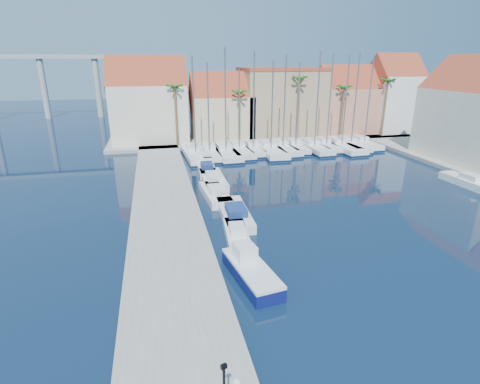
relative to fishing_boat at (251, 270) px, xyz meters
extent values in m
plane|color=black|center=(4.21, -2.92, -0.66)|extent=(260.00, 260.00, 0.00)
cube|color=gray|center=(-4.79, 10.58, -0.41)|extent=(6.00, 77.00, 0.50)
cube|color=gray|center=(14.21, 45.08, -0.41)|extent=(54.00, 16.00, 0.50)
sphere|color=white|center=(-3.25, -10.68, 2.52)|extent=(0.33, 0.33, 0.33)
cube|color=black|center=(-3.70, -10.82, 3.45)|extent=(0.23, 0.17, 0.15)
cube|color=#0E1654|center=(0.03, -0.17, -0.23)|extent=(2.76, 5.91, 0.85)
cube|color=white|center=(0.03, -0.17, 0.29)|extent=(2.76, 5.91, 0.19)
cube|color=white|center=(-0.15, 0.96, 0.81)|extent=(1.45, 1.69, 1.04)
cube|color=white|center=(0.33, 5.68, -0.26)|extent=(2.11, 5.25, 0.80)
cube|color=white|center=(0.29, 5.17, 0.44)|extent=(1.31, 1.89, 0.60)
cube|color=white|center=(1.07, 9.74, -0.26)|extent=(2.56, 7.29, 0.80)
cube|color=navy|center=(1.04, 9.02, 0.44)|extent=(1.70, 2.58, 0.60)
cube|color=white|center=(0.26, 15.23, -0.26)|extent=(2.52, 6.75, 0.80)
cube|color=white|center=(0.30, 14.57, 0.44)|extent=(1.62, 2.41, 0.60)
cube|color=white|center=(0.82, 20.04, -0.26)|extent=(2.48, 7.48, 0.80)
cube|color=white|center=(0.81, 19.30, 0.44)|extent=(1.70, 2.63, 0.60)
cube|color=white|center=(0.69, 24.47, -0.26)|extent=(2.28, 6.32, 0.80)
cube|color=navy|center=(0.66, 23.84, 0.44)|extent=(1.50, 2.24, 0.60)
cube|color=white|center=(1.20, 30.00, -0.26)|extent=(2.27, 6.05, 0.80)
cube|color=white|center=(1.16, 29.40, 0.44)|extent=(1.46, 2.16, 0.60)
cube|color=white|center=(0.22, 34.89, -0.26)|extent=(2.68, 7.23, 0.80)
cube|color=white|center=(0.18, 34.18, 0.44)|extent=(1.73, 2.58, 0.60)
cube|color=white|center=(28.21, 13.10, -0.26)|extent=(2.20, 6.20, 0.80)
cube|color=white|center=(28.23, 12.48, 0.44)|extent=(1.46, 2.20, 0.60)
cube|color=white|center=(0.21, 32.49, -0.16)|extent=(3.53, 11.57, 1.00)
cube|color=#0C1E3C|center=(0.21, 32.49, -0.48)|extent=(3.59, 11.63, 0.28)
cube|color=white|center=(0.15, 33.63, 0.64)|extent=(2.25, 3.53, 0.60)
cylinder|color=slate|center=(0.24, 31.91, 6.72)|extent=(0.20, 0.20, 12.77)
cube|color=white|center=(2.26, 32.72, -0.16)|extent=(2.97, 10.08, 1.00)
cube|color=#0C1E3C|center=(2.26, 32.72, -0.48)|extent=(3.04, 10.14, 0.28)
cube|color=white|center=(2.30, 33.72, 0.64)|extent=(1.93, 3.06, 0.60)
cylinder|color=slate|center=(2.24, 32.22, 6.30)|extent=(0.20, 0.20, 11.92)
cube|color=white|center=(4.58, 32.42, -0.16)|extent=(3.16, 11.12, 1.00)
cube|color=#0C1E3C|center=(4.58, 32.42, -0.48)|extent=(3.23, 11.18, 0.28)
cube|color=white|center=(4.55, 33.52, 0.64)|extent=(2.10, 3.37, 0.60)
cylinder|color=slate|center=(4.60, 31.87, 7.25)|extent=(0.20, 0.20, 13.81)
cube|color=white|center=(6.77, 33.39, -0.16)|extent=(2.88, 10.56, 1.00)
cube|color=#0C1E3C|center=(6.77, 33.39, -0.48)|extent=(2.94, 10.62, 0.28)
cube|color=white|center=(6.75, 34.45, 0.64)|extent=(1.96, 3.18, 0.60)
cylinder|color=slate|center=(6.78, 32.87, 5.86)|extent=(0.20, 0.20, 11.04)
cube|color=white|center=(8.91, 33.31, -0.16)|extent=(2.23, 8.17, 1.00)
cube|color=#0C1E3C|center=(8.91, 33.31, -0.48)|extent=(2.29, 8.23, 0.28)
cube|color=white|center=(8.90, 34.12, 0.64)|extent=(1.52, 2.46, 0.60)
cylinder|color=slate|center=(8.92, 32.90, 7.04)|extent=(0.20, 0.20, 13.40)
cube|color=white|center=(11.42, 32.58, -0.16)|extent=(3.52, 11.63, 1.00)
cube|color=#0C1E3C|center=(11.42, 32.58, -0.48)|extent=(3.58, 11.69, 0.28)
cube|color=white|center=(11.47, 33.73, 0.64)|extent=(2.25, 3.54, 0.60)
cylinder|color=slate|center=(11.39, 32.01, 6.39)|extent=(0.20, 0.20, 12.11)
cube|color=white|center=(13.53, 33.37, -0.16)|extent=(3.21, 10.40, 1.00)
cube|color=#0C1E3C|center=(13.53, 33.37, -0.48)|extent=(3.27, 10.46, 0.28)
cube|color=white|center=(13.47, 34.39, 0.64)|extent=(2.03, 3.18, 0.60)
cylinder|color=slate|center=(13.55, 32.85, 6.87)|extent=(0.20, 0.20, 13.06)
cube|color=white|center=(15.72, 33.49, -0.16)|extent=(2.46, 8.49, 1.00)
cube|color=#0C1E3C|center=(15.72, 33.49, -0.48)|extent=(2.52, 8.55, 0.28)
cube|color=white|center=(15.75, 34.33, 0.64)|extent=(1.61, 2.58, 0.60)
cylinder|color=slate|center=(15.71, 33.07, 6.28)|extent=(0.20, 0.20, 11.88)
cube|color=white|center=(18.38, 32.72, -0.16)|extent=(2.93, 10.01, 1.00)
cube|color=#0C1E3C|center=(18.38, 32.72, -0.48)|extent=(2.99, 10.08, 0.28)
cube|color=white|center=(18.35, 33.71, 0.64)|extent=(1.91, 3.04, 0.60)
cylinder|color=slate|center=(18.40, 32.22, 7.04)|extent=(0.20, 0.20, 13.40)
cube|color=white|center=(20.74, 33.29, -0.16)|extent=(2.72, 8.48, 1.00)
cube|color=#0C1E3C|center=(20.74, 33.29, -0.48)|extent=(2.79, 8.54, 0.28)
cube|color=white|center=(20.79, 34.13, 0.64)|extent=(1.68, 2.60, 0.60)
cylinder|color=slate|center=(20.71, 32.88, 6.83)|extent=(0.20, 0.20, 12.98)
cube|color=white|center=(22.86, 32.70, -0.16)|extent=(3.59, 11.70, 1.00)
cube|color=#0C1E3C|center=(22.86, 32.70, -0.48)|extent=(3.66, 11.76, 0.28)
cube|color=white|center=(22.80, 33.86, 0.64)|extent=(2.28, 3.57, 0.60)
cylinder|color=slate|center=(22.89, 32.12, 6.78)|extent=(0.20, 0.20, 12.88)
cube|color=white|center=(24.90, 33.32, -0.16)|extent=(3.14, 10.31, 1.00)
cube|color=#0C1E3C|center=(24.90, 33.32, -0.48)|extent=(3.20, 10.37, 0.28)
cube|color=white|center=(24.95, 34.34, 0.64)|extent=(2.00, 3.14, 0.60)
cylinder|color=slate|center=(24.87, 32.81, 6.90)|extent=(0.20, 0.20, 13.13)
cube|color=white|center=(27.32, 33.50, -0.16)|extent=(2.32, 8.89, 1.00)
cube|color=#0C1E3C|center=(27.32, 33.50, -0.48)|extent=(2.38, 8.95, 0.28)
cube|color=white|center=(27.32, 34.39, 0.64)|extent=(1.62, 2.67, 0.60)
cylinder|color=slate|center=(27.32, 33.06, 6.84)|extent=(0.20, 0.20, 13.01)
cube|color=beige|center=(-5.79, 44.08, 4.34)|extent=(12.00, 9.00, 9.00)
cube|color=maroon|center=(-5.79, 44.08, 8.84)|extent=(12.30, 9.00, 9.00)
cube|color=tan|center=(6.21, 44.08, 3.34)|extent=(10.00, 8.00, 7.00)
cube|color=maroon|center=(6.21, 44.08, 6.84)|extent=(10.30, 8.00, 8.00)
cube|color=tan|center=(17.21, 45.08, 5.34)|extent=(14.00, 10.00, 11.00)
cube|color=maroon|center=(17.21, 45.08, 11.09)|extent=(14.20, 10.20, 0.50)
cube|color=#BC765F|center=(29.21, 44.08, 3.84)|extent=(10.00, 8.00, 8.00)
cube|color=maroon|center=(29.21, 44.08, 7.84)|extent=(10.30, 8.00, 8.00)
cube|color=white|center=(38.21, 43.08, 4.84)|extent=(8.00, 8.00, 10.00)
cube|color=maroon|center=(38.21, 43.08, 9.84)|extent=(8.30, 8.00, 8.00)
cube|color=beige|center=(36.21, 21.08, 4.34)|extent=(9.00, 14.00, 9.00)
cylinder|color=brown|center=(-1.79, 39.08, 4.34)|extent=(0.36, 0.36, 9.00)
sphere|color=#23621C|center=(-1.79, 39.08, 8.69)|extent=(2.60, 2.60, 2.60)
cylinder|color=brown|center=(8.21, 39.08, 3.84)|extent=(0.36, 0.36, 8.00)
sphere|color=#23621C|center=(8.21, 39.08, 7.69)|extent=(2.60, 2.60, 2.60)
cylinder|color=brown|center=(18.21, 39.08, 4.84)|extent=(0.36, 0.36, 10.00)
sphere|color=#23621C|center=(18.21, 39.08, 9.69)|extent=(2.60, 2.60, 2.60)
cylinder|color=brown|center=(26.21, 39.08, 4.09)|extent=(0.36, 0.36, 8.50)
sphere|color=#23621C|center=(26.21, 39.08, 8.19)|extent=(2.60, 2.60, 2.60)
cylinder|color=brown|center=(34.21, 39.08, 4.59)|extent=(0.36, 0.36, 9.50)
sphere|color=#23621C|center=(34.21, 39.08, 9.19)|extent=(2.60, 2.60, 2.60)
cube|color=#9E9E99|center=(-33.79, 79.08, 13.34)|extent=(48.00, 2.20, 0.90)
cylinder|color=#9E9E99|center=(-29.79, 79.08, 6.34)|extent=(1.40, 1.40, 14.00)
cylinder|color=#9E9E99|center=(-17.79, 79.08, 6.34)|extent=(1.40, 1.40, 14.00)
camera|label=1|loc=(-5.26, -19.89, 12.46)|focal=28.00mm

